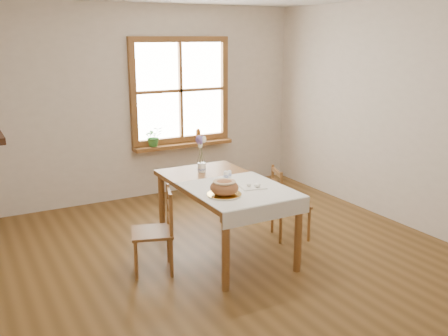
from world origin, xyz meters
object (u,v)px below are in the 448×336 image
at_px(flower_vase, 202,168).
at_px(chair_left, 152,231).
at_px(dining_table, 224,190).
at_px(chair_right, 291,203).
at_px(bread_plate, 224,195).

bearing_deg(flower_vase, chair_left, -146.40).
bearing_deg(flower_vase, dining_table, -86.34).
distance_m(chair_right, flower_vase, 1.06).
height_order(dining_table, flower_vase, flower_vase).
relative_size(chair_right, bread_plate, 2.60).
relative_size(dining_table, chair_right, 2.00).
bearing_deg(flower_vase, bread_plate, -102.63).
bearing_deg(chair_right, chair_left, 109.89).
relative_size(dining_table, bread_plate, 5.19).
height_order(chair_left, chair_right, chair_left).
relative_size(dining_table, flower_vase, 16.33).
height_order(chair_left, bread_plate, chair_left).
relative_size(chair_left, bread_plate, 2.63).
distance_m(chair_left, chair_right, 1.65).
height_order(chair_left, flower_vase, flower_vase).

